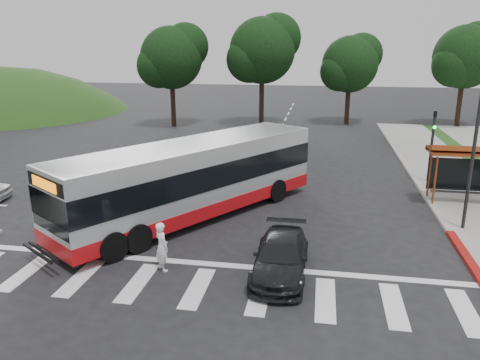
# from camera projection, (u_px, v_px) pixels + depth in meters

# --- Properties ---
(ground) EXTENTS (140.00, 140.00, 0.00)m
(ground) POSITION_uv_depth(u_px,v_px,m) (228.00, 229.00, 19.56)
(ground) COLOR black
(ground) RESTS_ON ground
(sidewalk_east) EXTENTS (4.00, 40.00, 0.12)m
(sidewalk_east) POSITION_uv_depth(u_px,v_px,m) (456.00, 186.00, 25.28)
(sidewalk_east) COLOR gray
(sidewalk_east) RESTS_ON ground
(curb_east) EXTENTS (0.30, 40.00, 0.15)m
(curb_east) POSITION_uv_depth(u_px,v_px,m) (418.00, 184.00, 25.61)
(curb_east) COLOR #9E9991
(curb_east) RESTS_ON ground
(curb_east_red) EXTENTS (0.32, 6.00, 0.15)m
(curb_east_red) POSITION_uv_depth(u_px,v_px,m) (472.00, 266.00, 16.16)
(curb_east_red) COLOR maroon
(curb_east_red) RESTS_ON ground
(hillside_nw) EXTENTS (44.00, 44.00, 10.00)m
(hillside_nw) POSITION_uv_depth(u_px,v_px,m) (5.00, 111.00, 53.20)
(hillside_nw) COLOR #1F3C13
(hillside_nw) RESTS_ON ground
(crosswalk_ladder) EXTENTS (18.00, 2.60, 0.01)m
(crosswalk_ladder) POSITION_uv_depth(u_px,v_px,m) (198.00, 288.00, 14.83)
(crosswalk_ladder) COLOR silver
(crosswalk_ladder) RESTS_ON ground
(bus_shelter) EXTENTS (4.20, 1.60, 2.86)m
(bus_shelter) POSITION_uv_depth(u_px,v_px,m) (475.00, 157.00, 21.94)
(bus_shelter) COLOR #963E19
(bus_shelter) RESTS_ON sidewalk_east
(traffic_signal_ne_tall) EXTENTS (0.18, 0.37, 6.50)m
(traffic_signal_ne_tall) POSITION_uv_depth(u_px,v_px,m) (475.00, 139.00, 18.29)
(traffic_signal_ne_tall) COLOR black
(traffic_signal_ne_tall) RESTS_ON ground
(traffic_signal_ne_short) EXTENTS (0.18, 0.37, 4.00)m
(traffic_signal_ne_short) POSITION_uv_depth(u_px,v_px,m) (432.00, 139.00, 25.30)
(traffic_signal_ne_short) COLOR black
(traffic_signal_ne_short) RESTS_ON ground
(tree_ne_a) EXTENTS (6.16, 5.74, 9.30)m
(tree_ne_a) POSITION_uv_depth(u_px,v_px,m) (466.00, 56.00, 41.63)
(tree_ne_a) COLOR black
(tree_ne_a) RESTS_ON parking_lot
(tree_north_a) EXTENTS (6.60, 6.15, 10.17)m
(tree_north_a) POSITION_uv_depth(u_px,v_px,m) (263.00, 49.00, 42.57)
(tree_north_a) COLOR black
(tree_north_a) RESTS_ON ground
(tree_north_b) EXTENTS (5.72, 5.33, 8.43)m
(tree_north_b) POSITION_uv_depth(u_px,v_px,m) (351.00, 63.00, 43.48)
(tree_north_b) COLOR black
(tree_north_b) RESTS_ON ground
(tree_north_c) EXTENTS (6.16, 5.74, 9.30)m
(tree_north_c) POSITION_uv_depth(u_px,v_px,m) (172.00, 57.00, 42.17)
(tree_north_c) COLOR black
(tree_north_c) RESTS_ON ground
(transit_bus) EXTENTS (9.56, 12.33, 3.35)m
(transit_bus) POSITION_uv_depth(u_px,v_px,m) (193.00, 181.00, 20.47)
(transit_bus) COLOR #B3B5B8
(transit_bus) RESTS_ON ground
(pedestrian) EXTENTS (0.74, 0.74, 1.73)m
(pedestrian) POSITION_uv_depth(u_px,v_px,m) (162.00, 246.00, 15.79)
(pedestrian) COLOR white
(pedestrian) RESTS_ON ground
(dark_sedan) EXTENTS (1.78, 4.30, 1.24)m
(dark_sedan) POSITION_uv_depth(u_px,v_px,m) (281.00, 257.00, 15.59)
(dark_sedan) COLOR black
(dark_sedan) RESTS_ON ground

